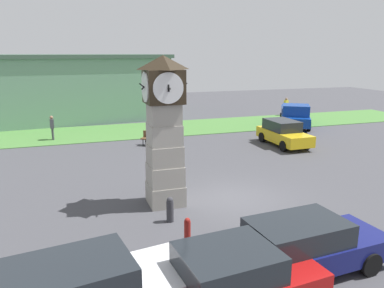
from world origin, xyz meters
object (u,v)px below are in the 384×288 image
(car_near_tower, at_px, (235,278))
(bollard_near_tower, at_px, (170,209))
(pickup_truck, at_px, (295,115))
(car_far_lot, at_px, (283,133))
(bench, at_px, (154,137))
(clock_tower, at_px, (164,130))
(bollard_mid_row, at_px, (187,230))
(car_by_building, at_px, (304,245))
(pedestrian_crossing_lot, at_px, (286,105))
(pedestrian_near_bench, at_px, (52,126))

(car_near_tower, bearing_deg, bollard_near_tower, 92.51)
(bollard_near_tower, bearing_deg, pickup_truck, 44.36)
(car_far_lot, bearing_deg, car_near_tower, -125.45)
(car_near_tower, relative_size, bench, 2.47)
(car_near_tower, bearing_deg, bench, 83.89)
(clock_tower, xyz_separation_m, bench, (1.64, 9.26, -2.38))
(bollard_mid_row, distance_m, pickup_truck, 20.53)
(bollard_near_tower, distance_m, pickup_truck, 19.44)
(car_by_building, distance_m, bench, 14.99)
(car_near_tower, xyz_separation_m, car_far_lot, (9.47, 13.30, 0.02))
(car_by_building, bearing_deg, clock_tower, 112.14)
(bench, bearing_deg, car_by_building, -87.41)
(bollard_mid_row, xyz_separation_m, pedestrian_crossing_lot, (16.03, 20.07, 0.53))
(car_far_lot, xyz_separation_m, pedestrian_crossing_lot, (6.46, 10.00, 0.16))
(bollard_near_tower, relative_size, pickup_truck, 0.16)
(clock_tower, distance_m, pedestrian_crossing_lot, 23.22)
(bollard_mid_row, distance_m, car_near_tower, 3.26)
(clock_tower, distance_m, bollard_mid_row, 4.10)
(bollard_near_tower, relative_size, car_far_lot, 0.22)
(car_by_building, bearing_deg, bollard_near_tower, 122.34)
(pedestrian_crossing_lot, bearing_deg, pickup_truck, -114.78)
(car_by_building, bearing_deg, pedestrian_near_bench, 110.07)
(pickup_truck, bearing_deg, bench, -167.37)
(clock_tower, height_order, car_far_lot, clock_tower)
(car_near_tower, bearing_deg, clock_tower, 89.63)
(pickup_truck, xyz_separation_m, pedestrian_crossing_lot, (2.25, 4.86, 0.02))
(bollard_near_tower, bearing_deg, bench, 80.12)
(bollard_near_tower, xyz_separation_m, car_by_building, (2.58, -4.07, 0.30))
(bench, bearing_deg, clock_tower, -100.07)
(clock_tower, height_order, bollard_near_tower, clock_tower)
(pickup_truck, relative_size, pedestrian_crossing_lot, 3.43)
(pickup_truck, distance_m, pedestrian_near_bench, 18.14)
(pedestrian_crossing_lot, bearing_deg, pedestrian_near_bench, -169.06)
(clock_tower, relative_size, car_near_tower, 1.41)
(bollard_mid_row, relative_size, pedestrian_near_bench, 0.50)
(bollard_near_tower, height_order, car_by_building, car_by_building)
(car_far_lot, distance_m, pedestrian_near_bench, 15.17)
(clock_tower, distance_m, pickup_truck, 18.25)
(clock_tower, relative_size, pedestrian_near_bench, 3.40)
(bollard_near_tower, bearing_deg, car_by_building, -57.66)
(pickup_truck, xyz_separation_m, pedestrian_near_bench, (-18.12, 0.93, 0.01))
(bollard_near_tower, height_order, pedestrian_crossing_lot, pedestrian_crossing_lot)
(bollard_mid_row, bearing_deg, pedestrian_near_bench, 105.03)
(car_by_building, height_order, pedestrian_crossing_lot, pedestrian_crossing_lot)
(bollard_mid_row, xyz_separation_m, pedestrian_near_bench, (-4.33, 16.13, 0.53))
(bollard_mid_row, bearing_deg, car_by_building, -44.93)
(bollard_mid_row, distance_m, pedestrian_crossing_lot, 25.69)
(bollard_mid_row, distance_m, car_far_lot, 13.90)
(clock_tower, height_order, pedestrian_crossing_lot, clock_tower)
(clock_tower, xyz_separation_m, pedestrian_near_bench, (-4.47, 12.88, -1.96))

